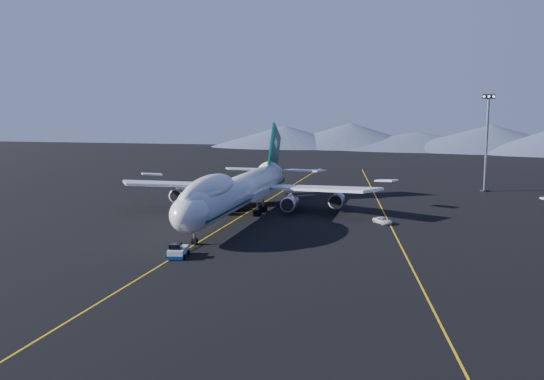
% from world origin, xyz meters
% --- Properties ---
extents(ground, '(500.00, 500.00, 0.00)m').
position_xyz_m(ground, '(0.00, 0.00, 0.00)').
color(ground, black).
rests_on(ground, ground).
extents(taxiway_line_main, '(0.25, 220.00, 0.01)m').
position_xyz_m(taxiway_line_main, '(0.00, 0.00, 0.01)').
color(taxiway_line_main, '#ECA90D').
rests_on(taxiway_line_main, ground).
extents(taxiway_line_side, '(28.08, 198.09, 0.01)m').
position_xyz_m(taxiway_line_side, '(30.00, 10.00, 0.01)').
color(taxiway_line_side, '#ECA90D').
rests_on(taxiway_line_side, ground).
extents(boeing_747, '(59.62, 72.43, 19.37)m').
position_xyz_m(boeing_747, '(0.00, 0.03, 5.81)').
color(boeing_747, silver).
rests_on(boeing_747, ground).
extents(pushback_tug, '(3.62, 5.46, 2.21)m').
position_xyz_m(pushback_tug, '(0.57, -35.22, 0.70)').
color(pushback_tug, silver).
rests_on(pushback_tug, ground).
extents(service_van, '(4.56, 5.05, 1.30)m').
position_xyz_m(service_van, '(30.00, -0.00, 0.65)').
color(service_van, white).
rests_on(service_van, ground).
extents(floodlight_mast, '(3.31, 2.49, 26.83)m').
position_xyz_m(floodlight_mast, '(54.89, 55.73, 13.59)').
color(floodlight_mast, black).
rests_on(floodlight_mast, ground).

